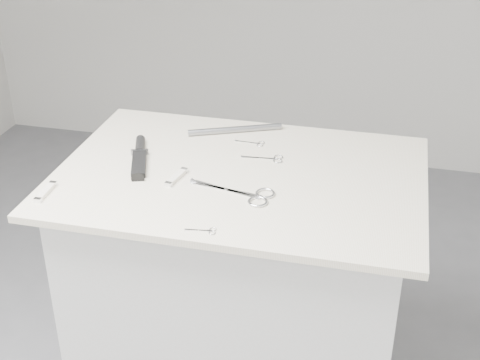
% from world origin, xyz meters
% --- Properties ---
extents(plinth, '(0.90, 0.60, 0.90)m').
position_xyz_m(plinth, '(0.00, 0.00, 0.45)').
color(plinth, silver).
rests_on(plinth, ground).
extents(display_board, '(1.00, 0.70, 0.02)m').
position_xyz_m(display_board, '(0.00, 0.00, 0.91)').
color(display_board, beige).
rests_on(display_board, plinth).
extents(large_shears, '(0.23, 0.11, 0.01)m').
position_xyz_m(large_shears, '(0.05, -0.11, 0.92)').
color(large_shears, silver).
rests_on(large_shears, display_board).
extents(embroidery_scissors_a, '(0.12, 0.05, 0.00)m').
position_xyz_m(embroidery_scissors_a, '(0.06, 0.10, 0.92)').
color(embroidery_scissors_a, silver).
rests_on(embroidery_scissors_a, display_board).
extents(embroidery_scissors_b, '(0.09, 0.04, 0.00)m').
position_xyz_m(embroidery_scissors_b, '(-0.00, 0.19, 0.92)').
color(embroidery_scissors_b, silver).
rests_on(embroidery_scissors_b, display_board).
extents(tiny_scissors, '(0.07, 0.03, 0.00)m').
position_xyz_m(tiny_scissors, '(-0.01, -0.30, 0.92)').
color(tiny_scissors, silver).
rests_on(tiny_scissors, display_board).
extents(sheathed_knife, '(0.11, 0.23, 0.03)m').
position_xyz_m(sheathed_knife, '(-0.30, 0.02, 0.93)').
color(sheathed_knife, black).
rests_on(sheathed_knife, display_board).
extents(pocket_knife_a, '(0.02, 0.10, 0.01)m').
position_xyz_m(pocket_knife_a, '(-0.46, -0.23, 0.93)').
color(pocket_knife_a, white).
rests_on(pocket_knife_a, display_board).
extents(pocket_knife_b, '(0.04, 0.10, 0.01)m').
position_xyz_m(pocket_knife_b, '(-0.16, -0.07, 0.93)').
color(pocket_knife_b, white).
rests_on(pocket_knife_b, display_board).
extents(metal_rail, '(0.27, 0.14, 0.02)m').
position_xyz_m(metal_rail, '(-0.08, 0.26, 0.93)').
color(metal_rail, gray).
rests_on(metal_rail, display_board).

